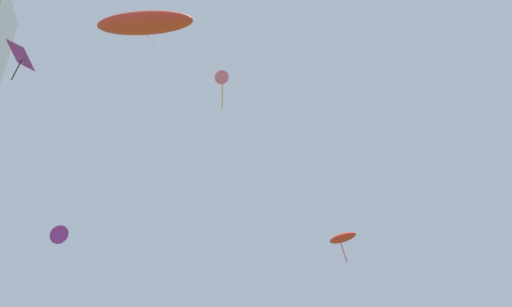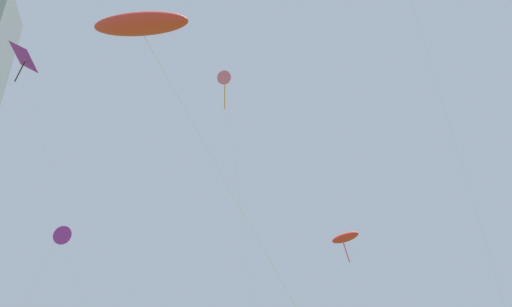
{
  "view_description": "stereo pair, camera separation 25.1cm",
  "coord_description": "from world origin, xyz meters",
  "px_view_note": "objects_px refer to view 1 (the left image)",
  "views": [
    {
      "loc": [
        -10.26,
        -9.14,
        1.8
      ],
      "look_at": [
        0.09,
        8.27,
        11.4
      ],
      "focal_mm": 31.3,
      "sensor_mm": 36.0,
      "label": 1
    },
    {
      "loc": [
        -10.04,
        -9.27,
        1.8
      ],
      "look_at": [
        0.09,
        8.27,
        11.4
      ],
      "focal_mm": 31.3,
      "sensor_mm": 36.0,
      "label": 2
    }
  ],
  "objects_px": {
    "kite_flying_4": "(56,233)",
    "kite_flying_3": "(343,238)",
    "kite_flying_2": "(223,79)",
    "kite_flying_0": "(141,23)",
    "kite_flying_1": "(21,57)"
  },
  "relations": [
    {
      "from": "kite_flying_4",
      "to": "kite_flying_3",
      "type": "bearing_deg",
      "value": -28.55
    },
    {
      "from": "kite_flying_2",
      "to": "kite_flying_3",
      "type": "height_order",
      "value": "kite_flying_2"
    },
    {
      "from": "kite_flying_0",
      "to": "kite_flying_4",
      "type": "relative_size",
      "value": 1.01
    },
    {
      "from": "kite_flying_2",
      "to": "kite_flying_3",
      "type": "xyz_separation_m",
      "value": [
        5.86,
        -11.02,
        -19.87
      ]
    },
    {
      "from": "kite_flying_3",
      "to": "kite_flying_4",
      "type": "distance_m",
      "value": 22.64
    },
    {
      "from": "kite_flying_4",
      "to": "kite_flying_0",
      "type": "bearing_deg",
      "value": -93.59
    },
    {
      "from": "kite_flying_3",
      "to": "kite_flying_1",
      "type": "bearing_deg",
      "value": 153.45
    },
    {
      "from": "kite_flying_2",
      "to": "kite_flying_1",
      "type": "bearing_deg",
      "value": 174.96
    },
    {
      "from": "kite_flying_1",
      "to": "kite_flying_2",
      "type": "distance_m",
      "value": 20.07
    },
    {
      "from": "kite_flying_3",
      "to": "kite_flying_0",
      "type": "bearing_deg",
      "value": -143.51
    },
    {
      "from": "kite_flying_0",
      "to": "kite_flying_1",
      "type": "height_order",
      "value": "kite_flying_1"
    },
    {
      "from": "kite_flying_0",
      "to": "kite_flying_1",
      "type": "relative_size",
      "value": 0.43
    },
    {
      "from": "kite_flying_2",
      "to": "kite_flying_4",
      "type": "height_order",
      "value": "kite_flying_2"
    },
    {
      "from": "kite_flying_2",
      "to": "kite_flying_4",
      "type": "xyz_separation_m",
      "value": [
        -14.03,
        -0.2,
        -19.72
      ]
    },
    {
      "from": "kite_flying_0",
      "to": "kite_flying_3",
      "type": "distance_m",
      "value": 26.83
    }
  ]
}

